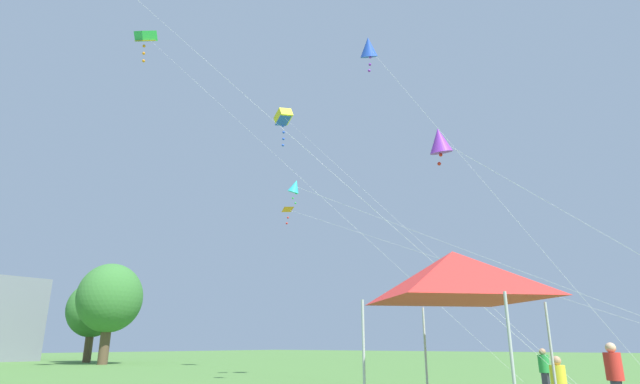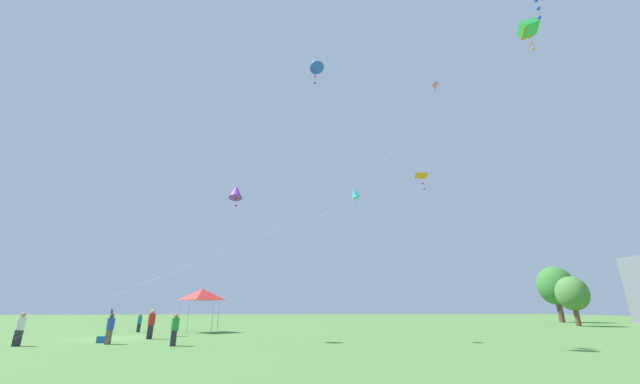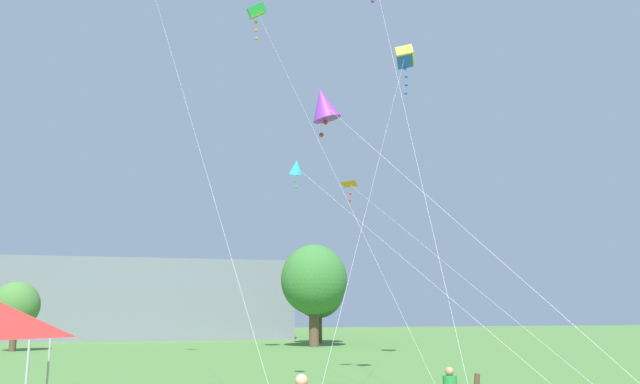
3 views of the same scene
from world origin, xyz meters
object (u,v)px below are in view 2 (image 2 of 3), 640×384
object	(u,v)px
person_green_shirt	(175,328)
kite_pink_delta_2	(432,88)
person_blue_shirt	(110,327)
person_red_shirt	(151,323)
kite_blue_diamond_5	(315,64)
person_yellow_shirt	(176,324)
kite_purple_diamond_3	(236,192)
person_white_shirt	(20,328)
kite_cyan_diamond_0	(354,194)
cooler_box	(102,339)
kite_green_box_6	(528,29)
festival_tent	(202,294)
kite_orange_delta_1	(417,177)
person_teal_shirt	(139,322)

from	to	relation	value
person_green_shirt	kite_pink_delta_2	distance (m)	32.21
person_blue_shirt	kite_pink_delta_2	xyz separation A→B (m)	(-8.14, 24.45, 22.94)
person_red_shirt	kite_blue_diamond_5	xyz separation A→B (m)	(5.50, 10.41, 17.02)
person_yellow_shirt	kite_purple_diamond_3	distance (m)	10.71
person_green_shirt	person_red_shirt	bearing A→B (deg)	68.55
person_blue_shirt	kite_pink_delta_2	bearing A→B (deg)	132.97
person_white_shirt	person_red_shirt	world-z (taller)	person_red_shirt
person_yellow_shirt	person_green_shirt	xyz separation A→B (m)	(7.21, 1.99, 0.06)
person_white_shirt	kite_pink_delta_2	distance (m)	37.84
person_green_shirt	kite_cyan_diamond_0	bearing A→B (deg)	-41.16
cooler_box	kite_green_box_6	distance (m)	39.53
festival_tent	kite_blue_diamond_5	size ratio (longest dim) A/B	0.19
festival_tent	person_green_shirt	world-z (taller)	festival_tent
person_blue_shirt	person_white_shirt	bearing A→B (deg)	-56.16
cooler_box	person_yellow_shirt	xyz separation A→B (m)	(-4.82, 2.75, 0.64)
kite_orange_delta_1	kite_blue_diamond_5	distance (m)	10.56
festival_tent	kite_cyan_diamond_0	xyz separation A→B (m)	(9.54, 11.76, 6.46)
kite_pink_delta_2	kite_green_box_6	world-z (taller)	kite_green_box_6
cooler_box	person_teal_shirt	world-z (taller)	person_teal_shirt
kite_cyan_diamond_0	person_teal_shirt	bearing A→B (deg)	-121.34
person_red_shirt	kite_orange_delta_1	xyz separation A→B (m)	(6.32, 16.66, 8.55)
kite_purple_diamond_3	kite_blue_diamond_5	bearing A→B (deg)	55.34
person_yellow_shirt	person_green_shirt	distance (m)	7.48
person_white_shirt	kite_cyan_diamond_0	bearing A→B (deg)	61.99
person_teal_shirt	kite_purple_diamond_3	size ratio (longest dim) A/B	0.12
person_teal_shirt	kite_purple_diamond_3	bearing A→B (deg)	-28.44
person_red_shirt	person_yellow_shirt	distance (m)	2.55
person_yellow_shirt	festival_tent	bearing A→B (deg)	-5.22
person_yellow_shirt	kite_blue_diamond_5	world-z (taller)	kite_blue_diamond_5
person_blue_shirt	kite_green_box_6	xyz separation A→B (m)	(-0.47, 30.06, 23.97)
person_yellow_shirt	kite_pink_delta_2	xyz separation A→B (m)	(-2.24, 22.51, 23.03)
kite_pink_delta_2	kite_orange_delta_1	bearing A→B (deg)	-31.77
cooler_box	person_blue_shirt	size ratio (longest dim) A/B	0.30
person_green_shirt	kite_blue_diamond_5	world-z (taller)	kite_blue_diamond_5
kite_orange_delta_1	person_blue_shirt	bearing A→B (deg)	-98.98
kite_blue_diamond_5	person_white_shirt	bearing A→B (deg)	-94.59
person_red_shirt	person_blue_shirt	distance (m)	3.67
kite_blue_diamond_5	kite_green_box_6	distance (m)	20.00
kite_cyan_diamond_0	kite_orange_delta_1	size ratio (longest dim) A/B	0.84
person_blue_shirt	kite_cyan_diamond_0	xyz separation A→B (m)	(-0.77, 14.41, 8.62)
person_white_shirt	person_yellow_shirt	xyz separation A→B (m)	(-6.60, 6.26, -0.09)
person_blue_shirt	kite_purple_diamond_3	distance (m)	10.88
festival_tent	person_green_shirt	size ratio (longest dim) A/B	2.15
kite_cyan_diamond_0	kite_green_box_6	xyz separation A→B (m)	(0.30, 15.65, 15.35)
person_yellow_shirt	person_blue_shirt	distance (m)	6.21
kite_pink_delta_2	kite_purple_diamond_3	bearing A→B (deg)	-70.54
kite_pink_delta_2	kite_green_box_6	xyz separation A→B (m)	(7.67, 5.61, 1.03)
festival_tent	kite_purple_diamond_3	bearing A→B (deg)	22.18
person_yellow_shirt	kite_green_box_6	bearing A→B (deg)	-97.10
person_yellow_shirt	kite_pink_delta_2	distance (m)	32.28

